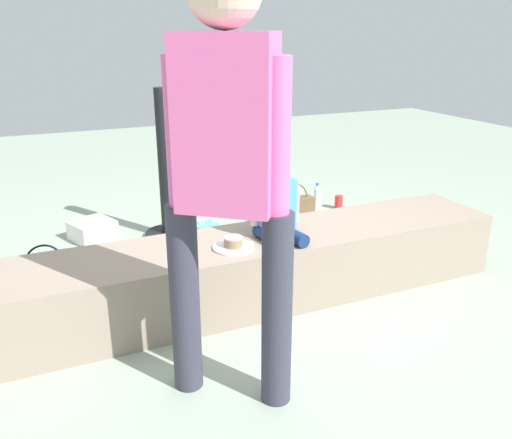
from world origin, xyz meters
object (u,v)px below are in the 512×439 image
Objects in this scene: water_bottle_near_gift at (317,197)px; child_seated at (276,200)px; handbag_black_leather at (46,275)px; adult_standing at (227,154)px; cake_plate at (233,245)px; gift_bag at (203,242)px; cake_box_white at (92,230)px; party_cup_red at (339,202)px; handbag_brown_canvas at (293,211)px.

child_seated is at bearing -128.24° from water_bottle_near_gift.
adult_standing is at bearing -62.68° from handbag_black_leather.
cake_plate is at bearing 67.49° from adult_standing.
adult_standing reaches higher than water_bottle_near_gift.
adult_standing reaches higher than child_seated.
gift_bag reaches higher than water_bottle_near_gift.
water_bottle_near_gift is (1.26, 0.66, -0.03)m from gift_bag.
cake_plate is 1.58m from cake_box_white.
party_cup_red is at bearing -20.43° from water_bottle_near_gift.
adult_standing is at bearing -127.94° from child_seated.
gift_bag is at bearing -152.42° from water_bottle_near_gift.
cake_plate reaches higher than handbag_black_leather.
child_seated is at bearing -58.01° from cake_box_white.
gift_bag is at bearing 109.02° from child_seated.
cake_plate is 0.80× the size of cake_box_white.
adult_standing reaches higher than party_cup_red.
child_seated reaches higher than cake_box_white.
gift_bag is 0.95m from cake_box_white.
gift_bag is at bearing -157.71° from party_cup_red.
cake_plate reaches higher than gift_bag.
child_seated is 4.22× the size of party_cup_red.
child_seated reaches higher than party_cup_red.
child_seated is 1.44m from handbag_black_leather.
gift_bag reaches higher than party_cup_red.
handbag_brown_canvas reaches higher than water_bottle_near_gift.
gift_bag is 1.42m from water_bottle_near_gift.
cake_plate is 0.63× the size of handbag_brown_canvas.
water_bottle_near_gift is 0.20m from party_cup_red.
adult_standing is at bearing -124.80° from handbag_brown_canvas.
water_bottle_near_gift is 1.89m from cake_box_white.
gift_bag is 0.99m from handbag_black_leather.
handbag_brown_canvas is (1.49, -0.36, 0.06)m from cake_box_white.
handbag_black_leather is (-2.43, -0.64, 0.05)m from party_cup_red.
adult_standing reaches higher than gift_bag.
water_bottle_near_gift is 2.03× the size of party_cup_red.
gift_bag is 1.33× the size of water_bottle_near_gift.
child_seated reaches higher than cake_plate.
cake_box_white is at bearing 166.34° from handbag_brown_canvas.
handbag_brown_canvas reaches higher than gift_bag.
cake_plate is at bearing -68.32° from cake_box_white.
adult_standing is 4.87× the size of handbag_brown_canvas.
cake_box_white is (-0.57, 1.43, -0.33)m from cake_plate.
child_seated is at bearing -70.98° from gift_bag.
handbag_brown_canvas is at bearing 12.12° from handbag_black_leather.
adult_standing is 5.72× the size of handbag_black_leather.
adult_standing is at bearing -128.14° from water_bottle_near_gift.
party_cup_red is at bearing 22.29° from gift_bag.
party_cup_red is (1.76, 1.94, -0.99)m from adult_standing.
water_bottle_near_gift reaches higher than cake_box_white.
gift_bag is (-0.23, 0.65, -0.46)m from child_seated.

